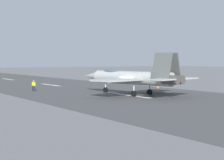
# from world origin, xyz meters

# --- Properties ---
(ground_plane) EXTENTS (400.00, 400.00, 0.00)m
(ground_plane) POSITION_xyz_m (0.00, 0.00, 0.00)
(ground_plane) COLOR slate
(runway_strip) EXTENTS (240.00, 26.00, 0.02)m
(runway_strip) POSITION_xyz_m (-0.02, 0.00, 0.01)
(runway_strip) COLOR #414243
(runway_strip) RESTS_ON ground
(fighter_jet) EXTENTS (17.91, 14.20, 5.55)m
(fighter_jet) POSITION_xyz_m (-0.05, -0.80, 2.35)
(fighter_jet) COLOR #A1A5A4
(fighter_jet) RESTS_ON ground
(crew_person) EXTENTS (0.65, 0.43, 1.64)m
(crew_person) POSITION_xyz_m (12.81, 7.92, 0.82)
(crew_person) COLOR #1E2338
(crew_person) RESTS_ON ground
(marker_cone_mid) EXTENTS (0.44, 0.44, 0.55)m
(marker_cone_mid) POSITION_xyz_m (7.31, -11.74, 0.28)
(marker_cone_mid) COLOR orange
(marker_cone_mid) RESTS_ON ground
(marker_cone_far) EXTENTS (0.44, 0.44, 0.55)m
(marker_cone_far) POSITION_xyz_m (22.29, -11.74, 0.28)
(marker_cone_far) COLOR orange
(marker_cone_far) RESTS_ON ground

